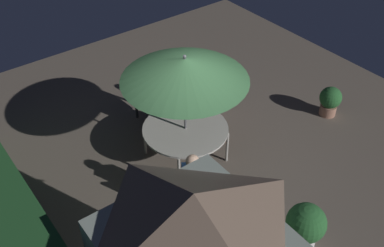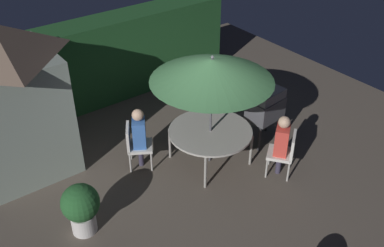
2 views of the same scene
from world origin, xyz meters
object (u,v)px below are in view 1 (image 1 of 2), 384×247
(potted_plant_by_shed, at_px, (330,100))
(person_in_red, at_px, (204,86))
(patio_table, at_px, (185,130))
(bbq_grill, at_px, (151,88))
(potted_plant_by_grill, at_px, (305,226))
(chair_far_side, at_px, (193,193))
(person_in_blue, at_px, (193,178))
(chair_near_shed, at_px, (204,94))
(patio_umbrella, at_px, (185,69))

(potted_plant_by_shed, distance_m, person_in_red, 2.75)
(patio_table, height_order, bbq_grill, bbq_grill)
(person_in_red, bearing_deg, potted_plant_by_grill, 166.27)
(chair_far_side, distance_m, potted_plant_by_shed, 4.05)
(person_in_blue, bearing_deg, chair_near_shed, -42.63)
(potted_plant_by_shed, bearing_deg, person_in_blue, 95.29)
(patio_table, height_order, person_in_red, person_in_red)
(patio_umbrella, xyz_separation_m, chair_far_side, (-1.22, 0.75, -1.48))
(chair_near_shed, relative_size, person_in_blue, 0.71)
(chair_near_shed, relative_size, person_in_red, 0.71)
(patio_umbrella, xyz_separation_m, person_in_blue, (-1.14, 0.70, -1.21))
(bbq_grill, height_order, person_in_red, person_in_red)
(potted_plant_by_grill, bearing_deg, patio_table, 3.99)
(potted_plant_by_shed, bearing_deg, person_in_red, 54.38)
(patio_umbrella, relative_size, potted_plant_by_shed, 3.35)
(bbq_grill, xyz_separation_m, potted_plant_by_shed, (-2.10, -3.15, -0.48))
(person_in_red, xyz_separation_m, person_in_blue, (-1.95, 1.77, 0.00))
(patio_umbrella, distance_m, chair_far_side, 2.05)
(chair_far_side, bearing_deg, chair_near_shed, -42.29)
(chair_near_shed, distance_m, potted_plant_by_grill, 3.76)
(bbq_grill, bearing_deg, person_in_blue, 161.55)
(chair_near_shed, distance_m, potted_plant_by_shed, 2.69)
(patio_umbrella, height_order, person_in_blue, patio_umbrella)
(patio_table, height_order, person_in_blue, person_in_blue)
(potted_plant_by_shed, distance_m, person_in_blue, 4.02)
(patio_table, bearing_deg, patio_umbrella, 117.30)
(person_in_blue, bearing_deg, potted_plant_by_grill, -151.27)
(person_in_blue, bearing_deg, person_in_red, -42.29)
(chair_far_side, xyz_separation_m, person_in_blue, (0.07, -0.04, 0.26))
(patio_umbrella, bearing_deg, chair_near_shed, -52.98)
(patio_umbrella, distance_m, person_in_red, 1.81)
(chair_far_side, bearing_deg, patio_umbrella, -31.62)
(potted_plant_by_grill, distance_m, person_in_red, 3.70)
(patio_table, relative_size, person_in_blue, 1.27)
(bbq_grill, relative_size, person_in_blue, 0.95)
(patio_table, height_order, potted_plant_by_shed, patio_table)
(potted_plant_by_shed, bearing_deg, chair_near_shed, 52.64)
(patio_table, xyz_separation_m, patio_umbrella, (-0.00, 0.00, 1.32))
(patio_table, bearing_deg, potted_plant_by_shed, -103.29)
(bbq_grill, bearing_deg, chair_far_side, 161.13)
(bbq_grill, distance_m, person_in_blue, 2.61)
(patio_table, bearing_deg, chair_far_side, 148.38)
(chair_far_side, bearing_deg, person_in_blue, -31.62)
(patio_table, distance_m, chair_near_shed, 1.43)
(chair_near_shed, bearing_deg, bbq_grill, 65.22)
(potted_plant_by_shed, bearing_deg, patio_table, 76.71)
(patio_table, xyz_separation_m, chair_near_shed, (0.86, -1.14, -0.16))
(potted_plant_by_shed, relative_size, potted_plant_by_grill, 0.74)
(chair_far_side, bearing_deg, patio_table, -31.62)
(bbq_grill, height_order, chair_near_shed, bbq_grill)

